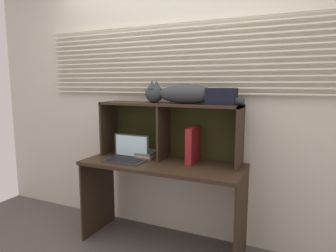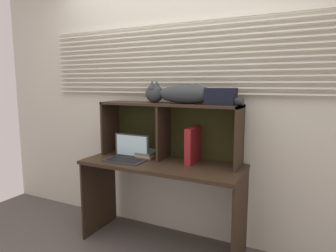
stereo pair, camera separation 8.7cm
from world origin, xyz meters
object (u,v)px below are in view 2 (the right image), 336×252
Objects in this scene: cat at (180,94)px; storage_box at (221,96)px; book_stack at (148,154)px; laptop at (128,154)px; binder_upright at (193,145)px.

cat is 0.36m from storage_box.
book_stack is (-0.32, -0.00, -0.56)m from cat.
cat is 3.69× the size of storage_box.
laptop is 0.96m from storage_box.
binder_upright is 1.30× the size of storage_box.
cat is 2.84× the size of binder_upright.
cat reaches higher than laptop.
storage_box is (0.79, 0.17, 0.52)m from laptop.
cat is 3.83× the size of book_stack.
laptop is (-0.43, -0.17, -0.54)m from cat.
binder_upright is 0.48m from storage_box.
binder_upright is (0.56, 0.17, 0.10)m from laptop.
cat reaches higher than storage_box.
storage_box reaches higher than binder_upright.
cat is 0.71m from laptop.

